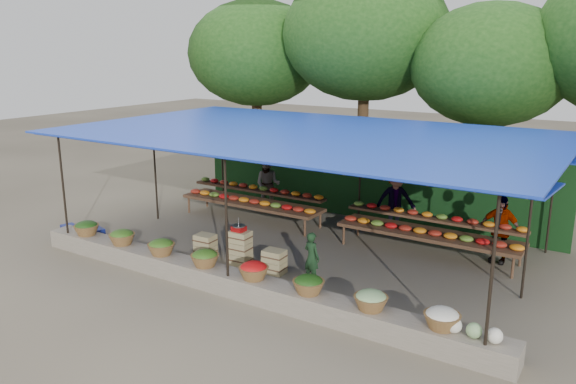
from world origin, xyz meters
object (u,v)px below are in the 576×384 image
Objects in this scene: crate_counter at (239,251)px; weighing_scale at (239,228)px; vendor_seated at (312,257)px; blue_crate_back at (95,234)px; blue_crate_front at (70,230)px.

weighing_scale reaches higher than crate_counter.
vendor_seated is 5.91m from blue_crate_back.
crate_counter is at bearing 22.85° from blue_crate_front.
vendor_seated is at bearing 21.34° from blue_crate_back.
crate_counter is 4.09m from blue_crate_back.
crate_counter is 4.75× the size of blue_crate_back.
vendor_seated reaches higher than crate_counter.
weighing_scale is at bearing 15.42° from vendor_seated.
weighing_scale reaches higher than vendor_seated.
weighing_scale is (0.00, 0.00, 0.53)m from crate_counter.
weighing_scale is 4.97m from blue_crate_front.
vendor_seated is at bearing 0.83° from crate_counter.
blue_crate_back is at bearing 21.66° from blue_crate_front.
weighing_scale is 4.15m from blue_crate_back.
vendor_seated is 2.12× the size of blue_crate_back.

